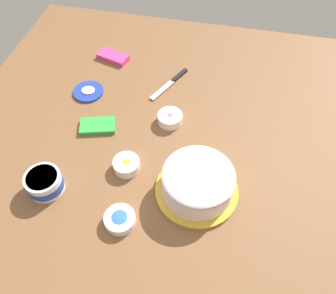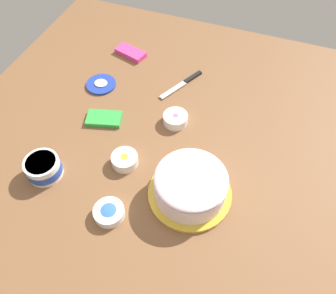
{
  "view_description": "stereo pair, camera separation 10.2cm",
  "coord_description": "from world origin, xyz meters",
  "px_view_note": "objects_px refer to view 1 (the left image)",
  "views": [
    {
      "loc": [
        -0.22,
        0.78,
        0.98
      ],
      "look_at": [
        -0.07,
        0.07,
        0.04
      ],
      "focal_mm": 35.93,
      "sensor_mm": 36.0,
      "label": 1
    },
    {
      "loc": [
        -0.32,
        0.75,
        0.98
      ],
      "look_at": [
        -0.07,
        0.07,
        0.04
      ],
      "focal_mm": 35.93,
      "sensor_mm": 36.0,
      "label": 2
    }
  ],
  "objects_px": {
    "frosting_tub": "(44,183)",
    "frosting_tub_lid": "(88,91)",
    "frosted_cake": "(198,183)",
    "sprinkle_bowl_blue": "(120,219)",
    "spreading_knife": "(173,81)",
    "sprinkle_bowl_pink": "(170,118)",
    "candy_box_upper": "(113,57)",
    "candy_box_lower": "(98,126)",
    "sprinkle_bowl_yellow": "(126,164)"
  },
  "relations": [
    {
      "from": "frosted_cake",
      "to": "frosting_tub",
      "type": "relative_size",
      "value": 2.31
    },
    {
      "from": "frosted_cake",
      "to": "frosting_tub_lid",
      "type": "relative_size",
      "value": 2.21
    },
    {
      "from": "spreading_knife",
      "to": "sprinkle_bowl_yellow",
      "type": "distance_m",
      "value": 0.47
    },
    {
      "from": "spreading_knife",
      "to": "sprinkle_bowl_pink",
      "type": "xyz_separation_m",
      "value": [
        -0.04,
        0.22,
        0.02
      ]
    },
    {
      "from": "spreading_knife",
      "to": "sprinkle_bowl_pink",
      "type": "height_order",
      "value": "sprinkle_bowl_pink"
    },
    {
      "from": "frosting_tub_lid",
      "to": "spreading_knife",
      "type": "bearing_deg",
      "value": -157.68
    },
    {
      "from": "frosting_tub_lid",
      "to": "sprinkle_bowl_blue",
      "type": "bearing_deg",
      "value": 119.71
    },
    {
      "from": "frosted_cake",
      "to": "sprinkle_bowl_pink",
      "type": "bearing_deg",
      "value": -62.02
    },
    {
      "from": "sprinkle_bowl_blue",
      "to": "spreading_knife",
      "type": "bearing_deg",
      "value": -92.47
    },
    {
      "from": "frosting_tub_lid",
      "to": "sprinkle_bowl_yellow",
      "type": "bearing_deg",
      "value": 128.71
    },
    {
      "from": "sprinkle_bowl_yellow",
      "to": "sprinkle_bowl_pink",
      "type": "height_order",
      "value": "sprinkle_bowl_yellow"
    },
    {
      "from": "frosting_tub",
      "to": "sprinkle_bowl_pink",
      "type": "height_order",
      "value": "frosting_tub"
    },
    {
      "from": "spreading_knife",
      "to": "frosting_tub",
      "type": "bearing_deg",
      "value": 63.18
    },
    {
      "from": "candy_box_lower",
      "to": "candy_box_upper",
      "type": "bearing_deg",
      "value": -95.95
    },
    {
      "from": "frosting_tub",
      "to": "sprinkle_bowl_pink",
      "type": "relative_size",
      "value": 1.25
    },
    {
      "from": "sprinkle_bowl_blue",
      "to": "sprinkle_bowl_pink",
      "type": "bearing_deg",
      "value": -98.31
    },
    {
      "from": "frosted_cake",
      "to": "frosting_tub_lid",
      "type": "height_order",
      "value": "frosted_cake"
    },
    {
      "from": "frosted_cake",
      "to": "candy_box_lower",
      "type": "height_order",
      "value": "frosted_cake"
    },
    {
      "from": "frosting_tub",
      "to": "candy_box_lower",
      "type": "bearing_deg",
      "value": -104.61
    },
    {
      "from": "frosting_tub",
      "to": "frosting_tub_lid",
      "type": "relative_size",
      "value": 0.96
    },
    {
      "from": "frosting_tub",
      "to": "sprinkle_bowl_pink",
      "type": "distance_m",
      "value": 0.51
    },
    {
      "from": "candy_box_upper",
      "to": "candy_box_lower",
      "type": "bearing_deg",
      "value": 115.44
    },
    {
      "from": "frosted_cake",
      "to": "spreading_knife",
      "type": "bearing_deg",
      "value": -69.78
    },
    {
      "from": "sprinkle_bowl_yellow",
      "to": "frosted_cake",
      "type": "bearing_deg",
      "value": 170.91
    },
    {
      "from": "frosting_tub",
      "to": "sprinkle_bowl_pink",
      "type": "bearing_deg",
      "value": -131.94
    },
    {
      "from": "sprinkle_bowl_blue",
      "to": "sprinkle_bowl_yellow",
      "type": "bearing_deg",
      "value": -79.39
    },
    {
      "from": "sprinkle_bowl_pink",
      "to": "candy_box_lower",
      "type": "xyz_separation_m",
      "value": [
        0.26,
        0.09,
        -0.01
      ]
    },
    {
      "from": "frosted_cake",
      "to": "frosting_tub_lid",
      "type": "bearing_deg",
      "value": -35.63
    },
    {
      "from": "frosted_cake",
      "to": "spreading_knife",
      "type": "distance_m",
      "value": 0.54
    },
    {
      "from": "frosted_cake",
      "to": "sprinkle_bowl_blue",
      "type": "bearing_deg",
      "value": 36.37
    },
    {
      "from": "frosting_tub",
      "to": "frosted_cake",
      "type": "bearing_deg",
      "value": -169.11
    },
    {
      "from": "frosted_cake",
      "to": "spreading_knife",
      "type": "height_order",
      "value": "frosted_cake"
    },
    {
      "from": "spreading_knife",
      "to": "sprinkle_bowl_yellow",
      "type": "relative_size",
      "value": 2.35
    },
    {
      "from": "frosted_cake",
      "to": "frosting_tub",
      "type": "distance_m",
      "value": 0.5
    },
    {
      "from": "sprinkle_bowl_yellow",
      "to": "candy_box_lower",
      "type": "relative_size",
      "value": 0.7
    },
    {
      "from": "sprinkle_bowl_pink",
      "to": "frosting_tub_lid",
      "type": "bearing_deg",
      "value": -13.36
    },
    {
      "from": "spreading_knife",
      "to": "sprinkle_bowl_blue",
      "type": "distance_m",
      "value": 0.67
    },
    {
      "from": "spreading_knife",
      "to": "sprinkle_bowl_blue",
      "type": "relative_size",
      "value": 2.23
    },
    {
      "from": "frosting_tub_lid",
      "to": "spreading_knife",
      "type": "distance_m",
      "value": 0.36
    },
    {
      "from": "sprinkle_bowl_pink",
      "to": "sprinkle_bowl_blue",
      "type": "height_order",
      "value": "sprinkle_bowl_pink"
    },
    {
      "from": "frosted_cake",
      "to": "sprinkle_bowl_yellow",
      "type": "height_order",
      "value": "frosted_cake"
    },
    {
      "from": "frosted_cake",
      "to": "candy_box_upper",
      "type": "relative_size",
      "value": 1.97
    },
    {
      "from": "frosted_cake",
      "to": "sprinkle_bowl_pink",
      "type": "xyz_separation_m",
      "value": [
        0.15,
        -0.28,
        -0.03
      ]
    },
    {
      "from": "sprinkle_bowl_blue",
      "to": "candy_box_lower",
      "type": "bearing_deg",
      "value": -60.73
    },
    {
      "from": "frosting_tub_lid",
      "to": "sprinkle_bowl_pink",
      "type": "bearing_deg",
      "value": 166.64
    },
    {
      "from": "sprinkle_bowl_yellow",
      "to": "candy_box_lower",
      "type": "xyz_separation_m",
      "value": [
        0.16,
        -0.16,
        -0.01
      ]
    },
    {
      "from": "frosting_tub_lid",
      "to": "sprinkle_bowl_blue",
      "type": "xyz_separation_m",
      "value": [
        -0.3,
        0.53,
        0.01
      ]
    },
    {
      "from": "frosting_tub_lid",
      "to": "sprinkle_bowl_pink",
      "type": "distance_m",
      "value": 0.38
    },
    {
      "from": "sprinkle_bowl_yellow",
      "to": "candy_box_lower",
      "type": "height_order",
      "value": "sprinkle_bowl_yellow"
    },
    {
      "from": "spreading_knife",
      "to": "candy_box_lower",
      "type": "xyz_separation_m",
      "value": [
        0.23,
        0.31,
        0.0
      ]
    }
  ]
}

